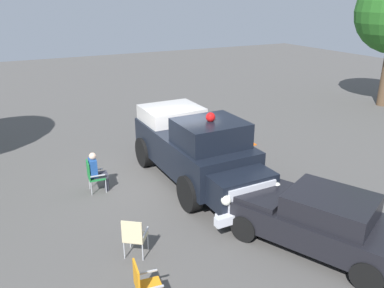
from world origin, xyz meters
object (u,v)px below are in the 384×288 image
(lawn_chair_near_truck, at_px, (93,174))
(classic_hot_rod, at_px, (314,218))
(traffic_cone, at_px, (250,137))
(vintage_fire_truck, at_px, (195,147))
(lawn_chair_by_car, at_px, (134,235))
(spectator_seated, at_px, (97,170))
(lawn_chair_spare, at_px, (143,283))

(lawn_chair_near_truck, bearing_deg, classic_hot_rod, 127.66)
(lawn_chair_near_truck, relative_size, traffic_cone, 1.61)
(vintage_fire_truck, relative_size, traffic_cone, 9.38)
(lawn_chair_near_truck, relative_size, lawn_chair_by_car, 1.00)
(spectator_seated, height_order, traffic_cone, spectator_seated)
(lawn_chair_spare, bearing_deg, lawn_chair_near_truck, -93.76)
(classic_hot_rod, distance_m, spectator_seated, 6.50)
(lawn_chair_spare, bearing_deg, classic_hot_rod, -179.16)
(classic_hot_rod, bearing_deg, lawn_chair_by_car, -20.86)
(vintage_fire_truck, xyz_separation_m, lawn_chair_by_car, (3.10, 2.87, -0.61))
(classic_hot_rod, xyz_separation_m, lawn_chair_by_car, (4.00, -1.52, -0.16))
(lawn_chair_by_car, relative_size, lawn_chair_spare, 1.00)
(classic_hot_rod, distance_m, traffic_cone, 6.93)
(lawn_chair_near_truck, height_order, traffic_cone, lawn_chair_near_truck)
(classic_hot_rod, relative_size, lawn_chair_near_truck, 4.64)
(vintage_fire_truck, bearing_deg, lawn_chair_by_car, 42.73)
(vintage_fire_truck, relative_size, classic_hot_rod, 1.26)
(vintage_fire_truck, xyz_separation_m, traffic_cone, (-3.59, -1.98, -0.89))
(spectator_seated, bearing_deg, vintage_fire_truck, 164.81)
(classic_hot_rod, bearing_deg, traffic_cone, -112.91)
(lawn_chair_by_car, bearing_deg, lawn_chair_spare, 76.70)
(vintage_fire_truck, height_order, lawn_chair_near_truck, vintage_fire_truck)
(traffic_cone, bearing_deg, classic_hot_rod, 67.09)
(vintage_fire_truck, bearing_deg, classic_hot_rod, 101.53)
(spectator_seated, relative_size, traffic_cone, 2.03)
(lawn_chair_by_car, distance_m, spectator_seated, 3.69)
(classic_hot_rod, xyz_separation_m, spectator_seated, (3.90, -5.21, -0.05))
(classic_hot_rod, height_order, lawn_chair_by_car, classic_hot_rod)
(vintage_fire_truck, height_order, lawn_chair_by_car, vintage_fire_truck)
(lawn_chair_near_truck, distance_m, traffic_cone, 6.83)
(classic_hot_rod, xyz_separation_m, lawn_chair_spare, (4.38, 0.06, -0.16))
(lawn_chair_near_truck, height_order, lawn_chair_spare, same)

